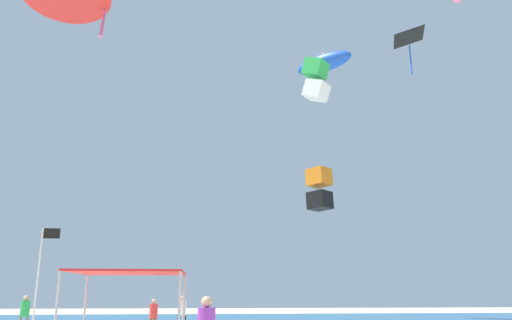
{
  "coord_description": "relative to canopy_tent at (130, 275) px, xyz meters",
  "views": [
    {
      "loc": [
        -1.59,
        -16.15,
        1.98
      ],
      "look_at": [
        1.09,
        10.83,
        9.34
      ],
      "focal_mm": 34.59,
      "sensor_mm": 36.0,
      "label": 1
    }
  ],
  "objects": [
    {
      "name": "person_central",
      "position": [
        -0.17,
        9.91,
        -1.52
      ],
      "size": [
        0.41,
        0.41,
        1.72
      ],
      "rotation": [
        0.0,
        0.0,
        4.15
      ],
      "color": "brown",
      "rests_on": "ground"
    },
    {
      "name": "ocean_strip",
      "position": [
        3.97,
        24.95,
        -2.51
      ],
      "size": [
        110.0,
        20.16,
        0.03
      ],
      "primitive_type": "cube",
      "color": "#28608C",
      "rests_on": "ground"
    },
    {
      "name": "kite_diamond_black",
      "position": [
        15.61,
        12.6,
        16.01
      ],
      "size": [
        2.54,
        2.57,
        3.0
      ],
      "rotation": [
        0.0,
        0.0,
        4.37
      ],
      "color": "black"
    },
    {
      "name": "kite_box_green",
      "position": [
        8.58,
        10.27,
        11.69
      ],
      "size": [
        1.82,
        1.79,
        2.74
      ],
      "rotation": [
        0.0,
        0.0,
        4.03
      ],
      "color": "green"
    },
    {
      "name": "kite_box_orange",
      "position": [
        11.06,
        20.99,
        7.36
      ],
      "size": [
        2.2,
        2.2,
        3.29
      ],
      "rotation": [
        0.0,
        0.0,
        0.73
      ],
      "color": "orange"
    },
    {
      "name": "banner_flag",
      "position": [
        -3.19,
        1.52,
        -0.06
      ],
      "size": [
        0.61,
        0.06,
        4.16
      ],
      "color": "silver",
      "rests_on": "ground"
    },
    {
      "name": "person_leftmost",
      "position": [
        -6.66,
        10.81,
        -1.42
      ],
      "size": [
        0.5,
        0.45,
        1.9
      ],
      "rotation": [
        0.0,
        0.0,
        0.15
      ],
      "color": "slate",
      "rests_on": "ground"
    },
    {
      "name": "canopy_tent",
      "position": [
        0.0,
        0.0,
        0.0
      ],
      "size": [
        3.39,
        3.39,
        2.65
      ],
      "color": "#B2B2B7",
      "rests_on": "ground"
    },
    {
      "name": "kite_inflatable_blue",
      "position": [
        12.92,
        25.36,
        20.42
      ],
      "size": [
        5.41,
        5.34,
        2.16
      ],
      "rotation": [
        0.0,
        0.0,
        5.51
      ],
      "color": "blue"
    },
    {
      "name": "person_near_tent",
      "position": [
        1.15,
        11.79,
        -1.43
      ],
      "size": [
        0.48,
        0.44,
        1.87
      ],
      "rotation": [
        0.0,
        0.0,
        0.36
      ],
      "color": "black",
      "rests_on": "ground"
    }
  ]
}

